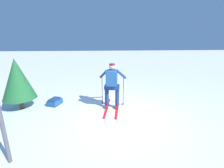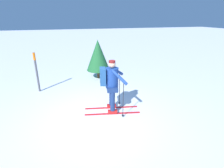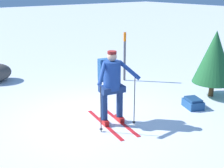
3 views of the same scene
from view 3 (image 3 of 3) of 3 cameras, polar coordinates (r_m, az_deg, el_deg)
name	(u,v)px [view 3 (image 3 of 3)]	position (r m, az deg, el deg)	size (l,w,h in m)	color
ground_plane	(90,118)	(7.63, -3.97, -6.21)	(80.00, 80.00, 0.00)	white
skier	(111,81)	(7.02, -0.12, 0.47)	(1.05, 1.85, 1.71)	red
dropped_backpack	(193,103)	(8.45, 14.59, -3.41)	(0.56, 0.64, 0.27)	navy
trail_marker	(125,53)	(10.33, 2.33, 5.69)	(0.09, 0.09, 1.62)	#4C4C51
pine_tree	(215,57)	(9.20, 18.24, 4.71)	(1.14, 1.14, 1.91)	#4C331E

